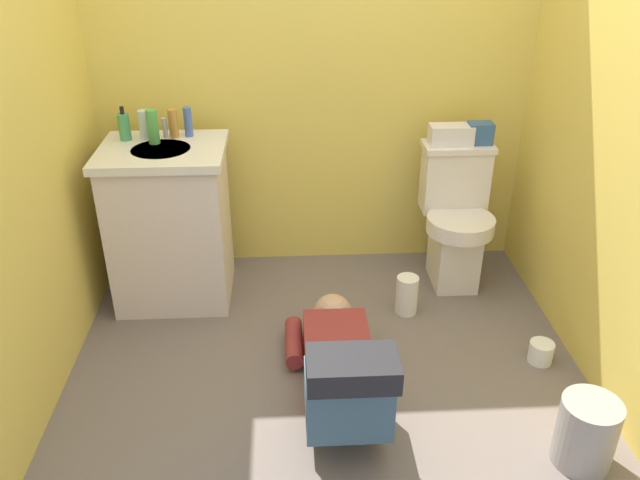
{
  "coord_description": "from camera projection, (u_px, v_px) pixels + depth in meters",
  "views": [
    {
      "loc": [
        -0.15,
        -2.33,
        1.86
      ],
      "look_at": [
        -0.0,
        0.31,
        0.45
      ],
      "focal_mm": 35.84,
      "sensor_mm": 36.0,
      "label": 1
    }
  ],
  "objects": [
    {
      "name": "bottle_clear",
      "position": [
        145.0,
        125.0,
        3.11
      ],
      "size": [
        0.06,
        0.06,
        0.14
      ],
      "primitive_type": "cylinder",
      "color": "silver",
      "rests_on": "vanity_cabinet"
    },
    {
      "name": "wall_left",
      "position": [
        2.0,
        106.0,
        2.31
      ],
      "size": [
        0.08,
        1.92,
        2.4
      ],
      "primitive_type": "cube",
      "color": "#E4C753",
      "rests_on": "ground_plane"
    },
    {
      "name": "ground_plane",
      "position": [
        325.0,
        361.0,
        2.94
      ],
      "size": [
        2.77,
        2.92,
        0.04
      ],
      "primitive_type": "cube",
      "color": "#6C605A"
    },
    {
      "name": "bottle_blue",
      "position": [
        188.0,
        122.0,
        3.14
      ],
      "size": [
        0.04,
        0.04,
        0.15
      ],
      "primitive_type": "cylinder",
      "color": "#4662B9",
      "rests_on": "vanity_cabinet"
    },
    {
      "name": "wall_right",
      "position": [
        634.0,
        96.0,
        2.43
      ],
      "size": [
        0.08,
        1.92,
        2.4
      ],
      "primitive_type": "cube",
      "color": "#E4C753",
      "rests_on": "ground_plane"
    },
    {
      "name": "toiletry_bag",
      "position": [
        480.0,
        133.0,
        3.26
      ],
      "size": [
        0.12,
        0.09,
        0.11
      ],
      "primitive_type": "cube",
      "color": "#33598C",
      "rests_on": "toilet"
    },
    {
      "name": "paper_towel_roll",
      "position": [
        407.0,
        295.0,
        3.21
      ],
      "size": [
        0.11,
        0.11,
        0.2
      ],
      "primitive_type": "cylinder",
      "color": "white",
      "rests_on": "ground_plane"
    },
    {
      "name": "trash_can",
      "position": [
        586.0,
        433.0,
        2.33
      ],
      "size": [
        0.22,
        0.22,
        0.28
      ],
      "primitive_type": "cylinder",
      "color": "gray",
      "rests_on": "ground_plane"
    },
    {
      "name": "toilet",
      "position": [
        456.0,
        218.0,
        3.38
      ],
      "size": [
        0.36,
        0.46,
        0.75
      ],
      "color": "silver",
      "rests_on": "ground_plane"
    },
    {
      "name": "faucet",
      "position": [
        165.0,
        128.0,
        3.13
      ],
      "size": [
        0.02,
        0.02,
        0.1
      ],
      "primitive_type": "cylinder",
      "color": "silver",
      "rests_on": "vanity_cabinet"
    },
    {
      "name": "tissue_box",
      "position": [
        451.0,
        135.0,
        3.26
      ],
      "size": [
        0.22,
        0.11,
        0.1
      ],
      "primitive_type": "cube",
      "color": "silver",
      "rests_on": "toilet"
    },
    {
      "name": "bottle_green",
      "position": [
        153.0,
        127.0,
        3.05
      ],
      "size": [
        0.05,
        0.05,
        0.17
      ],
      "primitive_type": "cylinder",
      "color": "#4BA348",
      "rests_on": "vanity_cabinet"
    },
    {
      "name": "wall_back",
      "position": [
        313.0,
        47.0,
        3.25
      ],
      "size": [
        2.43,
        0.08,
        2.4
      ],
      "primitive_type": "cube",
      "color": "#E4C753",
      "rests_on": "ground_plane"
    },
    {
      "name": "soap_dispenser",
      "position": [
        124.0,
        126.0,
        3.1
      ],
      "size": [
        0.06,
        0.06,
        0.17
      ],
      "color": "#45965B",
      "rests_on": "vanity_cabinet"
    },
    {
      "name": "toilet_paper_roll",
      "position": [
        541.0,
        352.0,
        2.89
      ],
      "size": [
        0.11,
        0.11,
        0.1
      ],
      "primitive_type": "cylinder",
      "color": "white",
      "rests_on": "ground_plane"
    },
    {
      "name": "person_plumber",
      "position": [
        341.0,
        369.0,
        2.59
      ],
      "size": [
        0.39,
        1.06,
        0.52
      ],
      "color": "maroon",
      "rests_on": "ground_plane"
    },
    {
      "name": "vanity_cabinet",
      "position": [
        171.0,
        223.0,
        3.22
      ],
      "size": [
        0.6,
        0.52,
        0.82
      ],
      "color": "silver",
      "rests_on": "ground_plane"
    },
    {
      "name": "bottle_amber",
      "position": [
        173.0,
        124.0,
        3.13
      ],
      "size": [
        0.05,
        0.05,
        0.14
      ],
      "primitive_type": "cylinder",
      "color": "#C28534",
      "rests_on": "vanity_cabinet"
    }
  ]
}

